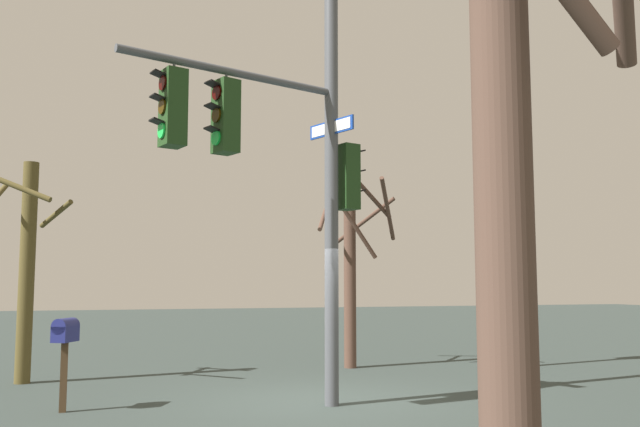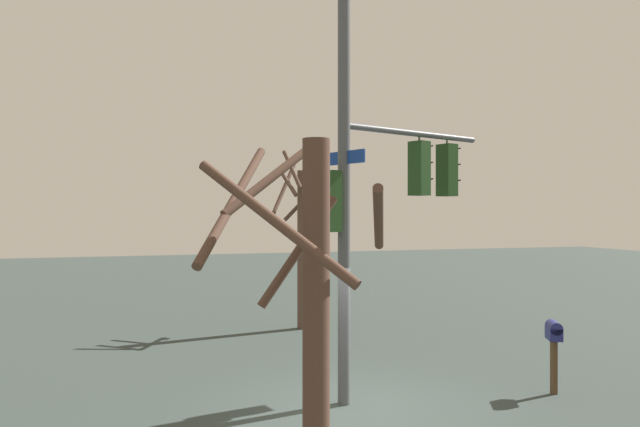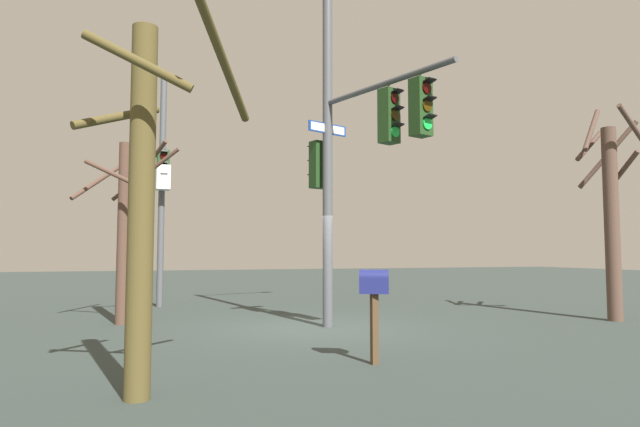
# 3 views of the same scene
# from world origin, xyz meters

# --- Properties ---
(ground_plane) EXTENTS (80.00, 80.00, 0.00)m
(ground_plane) POSITION_xyz_m (0.00, 0.00, 0.00)
(ground_plane) COLOR #313B38
(main_signal_pole_assembly) EXTENTS (4.74, 3.65, 9.42)m
(main_signal_pole_assembly) POSITION_xyz_m (0.50, 0.73, 4.84)
(main_signal_pole_assembly) COLOR #4C4F54
(main_signal_pole_assembly) RESTS_ON ground
(secondary_pole_assembly) EXTENTS (0.74, 0.43, 7.18)m
(secondary_pole_assembly) POSITION_xyz_m (-5.74, -3.10, 3.84)
(secondary_pole_assembly) COLOR #4C4F54
(secondary_pole_assembly) RESTS_ON ground
(mailbox) EXTENTS (0.40, 0.50, 1.41)m
(mailbox) POSITION_xyz_m (4.00, -0.31, 1.11)
(mailbox) COLOR #4C3823
(mailbox) RESTS_ON ground
(bare_tree_behind_pole) EXTENTS (2.17, 2.17, 4.35)m
(bare_tree_behind_pole) POSITION_xyz_m (4.98, -3.64, 2.35)
(bare_tree_behind_pole) COLOR brown
(bare_tree_behind_pole) RESTS_ON ground
(bare_tree_across_street) EXTENTS (1.87, 1.71, 5.39)m
(bare_tree_across_street) POSITION_xyz_m (1.10, 7.38, 2.71)
(bare_tree_across_street) COLOR brown
(bare_tree_across_street) RESTS_ON ground
(bare_tree_corner) EXTENTS (2.18, 2.48, 4.35)m
(bare_tree_corner) POSITION_xyz_m (-2.01, -4.05, 2.40)
(bare_tree_corner) COLOR brown
(bare_tree_corner) RESTS_ON ground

